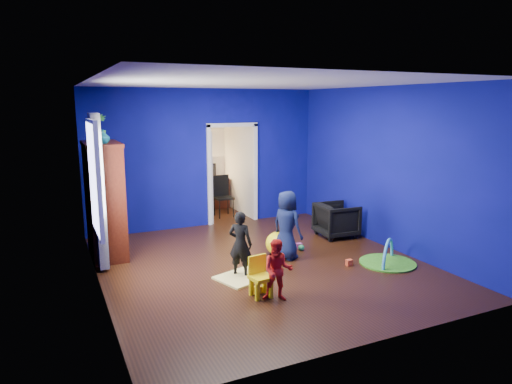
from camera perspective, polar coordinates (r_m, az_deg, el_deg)
name	(u,v)px	position (r m, az deg, el deg)	size (l,w,h in m)	color
floor	(262,265)	(7.55, 0.74, -9.06)	(5.00, 5.50, 0.01)	black
ceiling	(262,83)	(7.10, 0.80, 13.51)	(5.00, 5.50, 0.01)	white
wall_back	(206,158)	(9.71, -6.30, 4.20)	(5.00, 0.02, 2.90)	#090D6D
wall_front	(377,215)	(4.90, 14.86, -2.83)	(5.00, 0.02, 2.90)	#090D6D
wall_left	(95,190)	(6.52, -19.46, 0.29)	(0.02, 5.50, 2.90)	#090D6D
wall_right	(387,168)	(8.56, 16.06, 2.92)	(0.02, 5.50, 2.90)	#090D6D
alcove	(218,162)	(10.75, -4.74, 3.81)	(1.00, 1.75, 2.50)	silver
armchair	(337,220)	(9.15, 10.04, -3.44)	(0.71, 0.73, 0.67)	black
child_black	(240,244)	(6.93, -1.97, -6.50)	(0.37, 0.24, 1.01)	black
child_navy	(287,225)	(7.69, 3.87, -4.14)	(0.57, 0.37, 1.17)	#0E0F35
toddler_red	(278,270)	(6.13, 2.74, -9.74)	(0.41, 0.32, 0.84)	red
vase	(103,137)	(7.70, -18.62, 6.58)	(0.21, 0.21, 0.22)	#0D5D6B
potted_plant	(99,128)	(8.21, -19.09, 7.60)	(0.25, 0.25, 0.45)	green
tv_armoire	(105,200)	(8.15, -18.39, -0.96)	(0.58, 1.14, 1.96)	#3E1A0A
crt_tv	(107,198)	(8.14, -18.13, -0.66)	(0.46, 0.70, 0.54)	silver
yellow_blanket	(243,277)	(7.01, -1.62, -10.56)	(0.75, 0.60, 0.03)	#F2E07A
hopper_ball	(277,243)	(7.99, 2.65, -6.42)	(0.40, 0.40, 0.40)	yellow
kid_chair	(261,279)	(6.30, 0.64, -10.81)	(0.28, 0.28, 0.50)	yellow
play_mat	(388,263)	(7.89, 16.12, -8.50)	(0.91, 0.91, 0.02)	green
toy_arch	(388,262)	(7.89, 16.12, -8.45)	(0.82, 0.82, 0.05)	#3F8CD8
window_left	(93,178)	(6.85, -19.69, 1.62)	(0.03, 0.95, 1.55)	white
curtain	(99,192)	(7.45, -19.07, 0.03)	(0.14, 0.42, 2.40)	slate
doorway	(232,175)	(9.97, -2.98, 2.11)	(1.16, 0.10, 2.10)	white
study_desk	(210,193)	(11.48, -5.77, -0.17)	(0.88, 0.44, 0.75)	#3D140A
desk_monitor	(208,170)	(11.50, -6.02, 2.75)	(0.40, 0.05, 0.32)	black
desk_lamp	(198,172)	(11.36, -7.26, 2.52)	(0.14, 0.14, 0.14)	#FFD88C
folding_chair	(224,197)	(10.58, -4.06, -0.63)	(0.40, 0.40, 0.92)	black
book_shelf	(207,127)	(11.38, -6.11, 8.08)	(0.88, 0.24, 0.04)	white
toy_0	(349,263)	(7.64, 11.57, -8.64)	(0.10, 0.08, 0.10)	#EA4E27
toy_1	(343,232)	(9.37, 10.83, -4.89)	(0.11, 0.11, 0.11)	#278DDD
toy_2	(258,290)	(6.46, 0.21, -12.16)	(0.10, 0.08, 0.10)	#E6B40C
toy_3	(301,248)	(8.26, 5.68, -6.92)	(0.11, 0.11, 0.11)	green
toy_4	(299,246)	(8.37, 5.38, -6.72)	(0.10, 0.08, 0.10)	#C74A96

